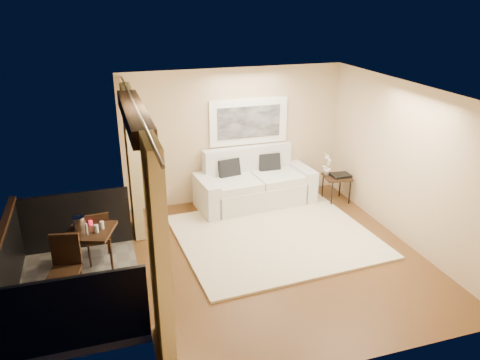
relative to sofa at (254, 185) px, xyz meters
name	(u,v)px	position (x,y,z in m)	size (l,w,h in m)	color
floor	(279,256)	(-0.28, -2.10, -0.40)	(5.00, 5.00, 0.00)	brown
room_shell	(134,115)	(-2.41, -2.10, 2.12)	(5.00, 6.40, 5.00)	white
balcony	(65,281)	(-3.58, -2.10, -0.22)	(1.81, 2.60, 1.17)	#605B56
curtains	(143,197)	(-2.39, -2.10, 0.94)	(0.16, 4.80, 2.64)	tan
artwork	(249,122)	(0.01, 0.36, 1.22)	(1.62, 0.07, 0.92)	white
rug	(275,236)	(-0.11, -1.50, -0.38)	(3.29, 2.87, 0.04)	beige
sofa	(254,185)	(0.00, 0.00, 0.00)	(2.42, 1.21, 1.12)	silver
side_table	(337,179)	(1.65, -0.43, 0.10)	(0.57, 0.57, 0.55)	black
tray	(341,175)	(1.71, -0.46, 0.18)	(0.38, 0.28, 0.05)	black
orchid	(327,164)	(1.48, -0.30, 0.39)	(0.25, 0.17, 0.47)	white
bistro_table	(90,235)	(-3.17, -1.79, 0.30)	(0.84, 0.84, 0.77)	black
balcony_chair_far	(97,234)	(-3.08, -1.46, 0.12)	(0.41, 0.42, 0.90)	black
balcony_chair_near	(66,262)	(-3.52, -2.20, 0.14)	(0.48, 0.48, 0.93)	black
ice_bucket	(79,223)	(-3.31, -1.72, 0.48)	(0.18, 0.18, 0.20)	silver
candle	(91,223)	(-3.15, -1.63, 0.41)	(0.06, 0.06, 0.07)	red
vase	(87,229)	(-3.20, -1.94, 0.47)	(0.04, 0.04, 0.18)	silver
glass_a	(96,229)	(-3.07, -1.90, 0.44)	(0.06, 0.06, 0.12)	white
glass_b	(102,225)	(-2.99, -1.81, 0.44)	(0.06, 0.06, 0.12)	silver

